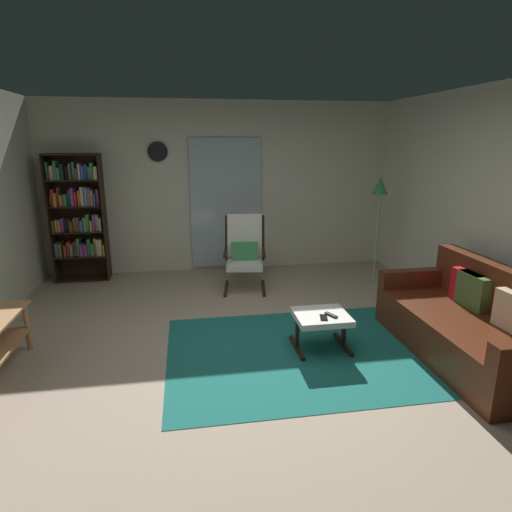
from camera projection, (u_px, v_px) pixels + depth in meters
ground_plane at (248, 351)px, 4.20m from camera, size 7.02×7.02×0.00m
wall_back at (221, 188)px, 6.62m from camera, size 5.60×0.06×2.60m
wall_right at (512, 213)px, 4.29m from camera, size 0.06×6.00×2.60m
glass_door_panel at (226, 204)px, 6.64m from camera, size 1.10×0.01×2.00m
area_rug at (298, 352)px, 4.16m from camera, size 2.53×1.96×0.01m
bookshelf_near_tv at (78, 214)px, 6.13m from camera, size 0.75×0.30×1.84m
leather_sofa at (472, 326)px, 4.03m from camera, size 0.88×1.93×0.87m
lounge_armchair at (245, 251)px, 5.89m from camera, size 0.65×0.72×1.02m
ottoman at (321, 320)px, 4.18m from camera, size 0.52×0.48×0.37m
tv_remote at (331, 315)px, 4.11m from camera, size 0.10×0.15×0.02m
cell_phone at (324, 317)px, 4.06m from camera, size 0.10×0.15×0.01m
floor_lamp_by_shelf at (380, 195)px, 5.98m from camera, size 0.22×0.22×1.52m
wall_clock at (158, 152)px, 6.26m from camera, size 0.29×0.03×0.29m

